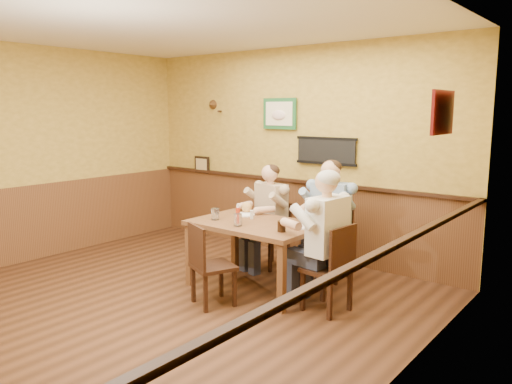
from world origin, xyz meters
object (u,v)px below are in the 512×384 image
chair_back_right (330,242)px  water_glass_mid (238,220)px  dining_table (255,230)px  chair_right_end (327,268)px  diner_blue_polo (330,226)px  cola_tumbler (282,226)px  diner_tan_shirt (271,222)px  pepper_shaker (238,218)px  chair_near_side (213,264)px  salt_shaker (252,215)px  water_glass_left (215,214)px  hot_sauce_bottle (238,214)px  diner_white_elder (327,249)px  chair_back_left (271,235)px

chair_back_right → water_glass_mid: bearing=-120.8°
dining_table → chair_right_end: size_ratio=1.58×
diner_blue_polo → cola_tumbler: (-0.01, -0.96, 0.17)m
diner_tan_shirt → pepper_shaker: diner_tan_shirt is taller
cola_tumbler → chair_near_side: bearing=-136.5°
diner_blue_polo → chair_near_side: bearing=-113.8°
salt_shaker → pepper_shaker: bearing=-100.3°
water_glass_left → pepper_shaker: size_ratio=1.58×
chair_back_right → water_glass_left: chair_back_right is taller
chair_back_right → chair_near_side: size_ratio=1.04×
water_glass_left → pepper_shaker: (0.26, 0.09, -0.02)m
hot_sauce_bottle → salt_shaker: (0.00, 0.24, -0.04)m
chair_near_side → water_glass_left: bearing=-26.8°
chair_right_end → water_glass_left: bearing=-79.0°
hot_sauce_bottle → chair_back_right: bearing=56.1°
chair_back_right → salt_shaker: (-0.62, -0.69, 0.36)m
water_glass_mid → salt_shaker: size_ratio=1.31×
cola_tumbler → dining_table: bearing=160.8°
water_glass_left → dining_table: bearing=22.1°
cola_tumbler → diner_white_elder: bearing=11.9°
dining_table → hot_sauce_bottle: bearing=-135.5°
chair_back_left → diner_white_elder: bearing=-20.6°
cola_tumbler → salt_shaker: bearing=155.9°
water_glass_left → salt_shaker: 0.41m
chair_near_side → cola_tumbler: bearing=-114.1°
chair_back_right → water_glass_mid: size_ratio=6.68×
water_glass_left → water_glass_mid: (0.40, -0.07, 0.00)m
chair_near_side → diner_tan_shirt: size_ratio=0.72×
chair_near_side → diner_blue_polo: (0.52, 1.44, 0.21)m
chair_near_side → water_glass_left: 0.73m
diner_tan_shirt → water_glass_left: size_ratio=9.05×
chair_back_right → pepper_shaker: size_ratio=10.77×
dining_table → hot_sauce_bottle: (-0.14, -0.13, 0.19)m
diner_blue_polo → water_glass_mid: (-0.53, -1.04, 0.18)m
diner_white_elder → water_glass_mid: size_ratio=9.53×
chair_near_side → diner_tan_shirt: diner_tan_shirt is taller
chair_right_end → hot_sauce_bottle: size_ratio=4.65×
diner_white_elder → salt_shaker: size_ratio=12.53×
water_glass_left → chair_back_left: bearing=82.6°
chair_back_left → chair_near_side: bearing=-67.0°
salt_shaker → pepper_shaker: (-0.04, -0.19, -0.01)m
chair_back_left → water_glass_left: bearing=-86.4°
chair_back_left → chair_right_end: 1.49m
chair_back_right → salt_shaker: bearing=-136.2°
diner_blue_polo → salt_shaker: size_ratio=12.55×
chair_back_left → diner_blue_polo: bearing=16.5°
chair_near_side → salt_shaker: (-0.10, 0.75, 0.38)m
chair_back_right → cola_tumbler: 1.03m
chair_back_right → chair_right_end: (0.46, -0.86, -0.00)m
chair_near_side → cola_tumbler: (0.50, 0.48, 0.38)m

